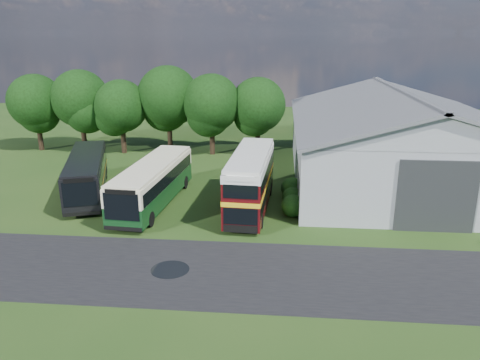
# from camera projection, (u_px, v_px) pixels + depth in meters

# --- Properties ---
(ground) EXTENTS (120.00, 120.00, 0.00)m
(ground) POSITION_uv_depth(u_px,v_px,m) (205.00, 248.00, 29.35)
(ground) COLOR #1B3A12
(ground) RESTS_ON ground
(asphalt_road) EXTENTS (60.00, 8.00, 0.02)m
(asphalt_road) POSITION_uv_depth(u_px,v_px,m) (249.00, 273.00, 26.24)
(asphalt_road) COLOR black
(asphalt_road) RESTS_ON ground
(puddle) EXTENTS (2.20, 2.20, 0.01)m
(puddle) POSITION_uv_depth(u_px,v_px,m) (170.00, 270.00, 26.63)
(puddle) COLOR black
(puddle) RESTS_ON ground
(storage_shed) EXTENTS (18.80, 24.80, 8.15)m
(storage_shed) POSITION_uv_depth(u_px,v_px,m) (397.00, 135.00, 42.01)
(storage_shed) COLOR gray
(storage_shed) RESTS_ON ground
(tree_far_left) EXTENTS (6.12, 6.12, 8.64)m
(tree_far_left) POSITION_uv_depth(u_px,v_px,m) (36.00, 102.00, 52.46)
(tree_far_left) COLOR black
(tree_far_left) RESTS_ON ground
(tree_left_a) EXTENTS (6.46, 6.46, 9.12)m
(tree_left_a) POSITION_uv_depth(u_px,v_px,m) (80.00, 99.00, 52.41)
(tree_left_a) COLOR black
(tree_left_a) RESTS_ON ground
(tree_left_b) EXTENTS (5.78, 5.78, 8.16)m
(tree_left_b) POSITION_uv_depth(u_px,v_px,m) (121.00, 106.00, 51.22)
(tree_left_b) COLOR black
(tree_left_b) RESTS_ON ground
(tree_mid) EXTENTS (6.80, 6.80, 9.60)m
(tree_mid) POSITION_uv_depth(u_px,v_px,m) (168.00, 97.00, 51.75)
(tree_mid) COLOR black
(tree_mid) RESTS_ON ground
(tree_right_a) EXTENTS (6.26, 6.26, 8.83)m
(tree_right_a) POSITION_uv_depth(u_px,v_px,m) (212.00, 103.00, 50.52)
(tree_right_a) COLOR black
(tree_right_a) RESTS_ON ground
(tree_right_b) EXTENTS (5.98, 5.98, 8.45)m
(tree_right_b) POSITION_uv_depth(u_px,v_px,m) (258.00, 105.00, 50.93)
(tree_right_b) COLOR black
(tree_right_b) RESTS_ON ground
(shrub_front) EXTENTS (1.70, 1.70, 1.70)m
(shrub_front) POSITION_uv_depth(u_px,v_px,m) (293.00, 216.00, 34.57)
(shrub_front) COLOR #194714
(shrub_front) RESTS_ON ground
(shrub_mid) EXTENTS (1.60, 1.60, 1.60)m
(shrub_mid) POSITION_uv_depth(u_px,v_px,m) (292.00, 206.00, 36.47)
(shrub_mid) COLOR #194714
(shrub_mid) RESTS_ON ground
(shrub_back) EXTENTS (1.80, 1.80, 1.80)m
(shrub_back) POSITION_uv_depth(u_px,v_px,m) (292.00, 198.00, 38.37)
(shrub_back) COLOR #194714
(shrub_back) RESTS_ON ground
(bus_green_single) EXTENTS (3.78, 12.36, 3.36)m
(bus_green_single) POSITION_uv_depth(u_px,v_px,m) (153.00, 183.00, 36.31)
(bus_green_single) COLOR black
(bus_green_single) RESTS_ON ground
(bus_maroon_double) EXTENTS (3.25, 10.53, 4.47)m
(bus_maroon_double) POSITION_uv_depth(u_px,v_px,m) (251.00, 182.00, 35.15)
(bus_maroon_double) COLOR black
(bus_maroon_double) RESTS_ON ground
(bus_dark_single) EXTENTS (6.34, 12.15, 3.28)m
(bus_dark_single) POSITION_uv_depth(u_px,v_px,m) (87.00, 174.00, 38.73)
(bus_dark_single) COLOR black
(bus_dark_single) RESTS_ON ground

